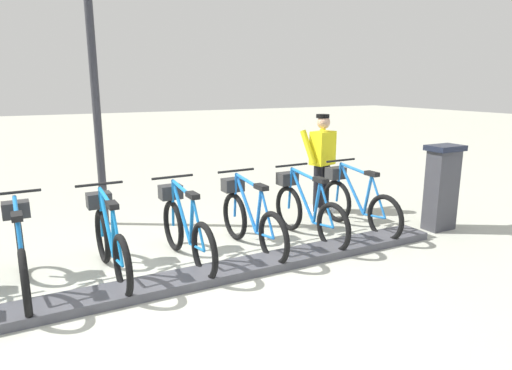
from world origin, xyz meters
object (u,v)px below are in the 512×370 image
object	(u,v)px
payment_kiosk	(442,186)
bike_docked_0	(356,202)
worker_near_rack	(322,159)
lamp_post	(93,60)
bike_docked_3	(185,228)
bike_docked_4	(110,240)
bike_docked_2	(250,218)
bike_docked_5	(21,254)
bike_docked_1	(306,210)

from	to	relation	value
payment_kiosk	bike_docked_0	world-z (taller)	payment_kiosk
worker_near_rack	lamp_post	xyz separation A→B (m)	(0.99, 3.42, 1.58)
lamp_post	bike_docked_3	bearing A→B (deg)	-163.05
payment_kiosk	lamp_post	distance (m)	5.46
bike_docked_3	bike_docked_4	bearing A→B (deg)	90.00
payment_kiosk	bike_docked_0	size ratio (longest dim) A/B	0.74
bike_docked_0	bike_docked_2	size ratio (longest dim) A/B	1.00
bike_docked_2	bike_docked_4	world-z (taller)	same
bike_docked_2	bike_docked_4	size ratio (longest dim) A/B	1.00
payment_kiosk	worker_near_rack	distance (m)	1.93
bike_docked_2	bike_docked_5	bearing A→B (deg)	90.00
bike_docked_1	bike_docked_2	distance (m)	0.89
bike_docked_2	worker_near_rack	world-z (taller)	worker_near_rack
bike_docked_0	lamp_post	bearing A→B (deg)	58.19
bike_docked_4	lamp_post	size ratio (longest dim) A/B	0.46
bike_docked_0	bike_docked_1	size ratio (longest dim) A/B	1.00
bike_docked_2	bike_docked_0	bearing A→B (deg)	-90.00
bike_docked_4	worker_near_rack	distance (m)	3.87
bike_docked_2	worker_near_rack	bearing A→B (deg)	-60.98
bike_docked_4	worker_near_rack	bearing A→B (deg)	-74.02
bike_docked_5	worker_near_rack	world-z (taller)	worker_near_rack
bike_docked_0	bike_docked_2	distance (m)	1.78
bike_docked_0	bike_docked_3	xyz separation A→B (m)	(0.00, 2.68, 0.00)
bike_docked_0	bike_docked_1	distance (m)	0.89
bike_docked_0	bike_docked_5	size ratio (longest dim) A/B	1.00
bike_docked_0	bike_docked_5	xyz separation A→B (m)	(0.00, 4.46, 0.00)
payment_kiosk	worker_near_rack	bearing A→B (deg)	31.79
bike_docked_5	lamp_post	xyz separation A→B (m)	(2.05, -1.16, 2.06)
bike_docked_1	bike_docked_5	distance (m)	3.57
bike_docked_1	bike_docked_3	size ratio (longest dim) A/B	1.00
payment_kiosk	worker_near_rack	world-z (taller)	worker_near_rack
bike_docked_0	bike_docked_2	xyz separation A→B (m)	(0.00, 1.78, 0.00)
bike_docked_0	bike_docked_5	world-z (taller)	same
bike_docked_5	worker_near_rack	distance (m)	4.73
payment_kiosk	bike_docked_4	world-z (taller)	payment_kiosk
bike_docked_4	bike_docked_0	bearing A→B (deg)	-90.00
bike_docked_1	bike_docked_4	world-z (taller)	same
bike_docked_0	worker_near_rack	size ratio (longest dim) A/B	1.04
payment_kiosk	bike_docked_0	xyz separation A→B (m)	(0.57, 1.13, -0.24)
bike_docked_0	bike_docked_4	size ratio (longest dim) A/B	1.00
lamp_post	payment_kiosk	bearing A→B (deg)	-120.59
bike_docked_1	worker_near_rack	size ratio (longest dim) A/B	1.04
bike_docked_1	bike_docked_2	bearing A→B (deg)	90.00
bike_docked_0	bike_docked_3	distance (m)	2.68
bike_docked_0	bike_docked_3	world-z (taller)	same
bike_docked_0	bike_docked_4	distance (m)	3.57
bike_docked_1	worker_near_rack	distance (m)	1.54
bike_docked_0	bike_docked_4	bearing A→B (deg)	90.00
payment_kiosk	bike_docked_1	bearing A→B (deg)	74.22
bike_docked_2	lamp_post	size ratio (longest dim) A/B	0.46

